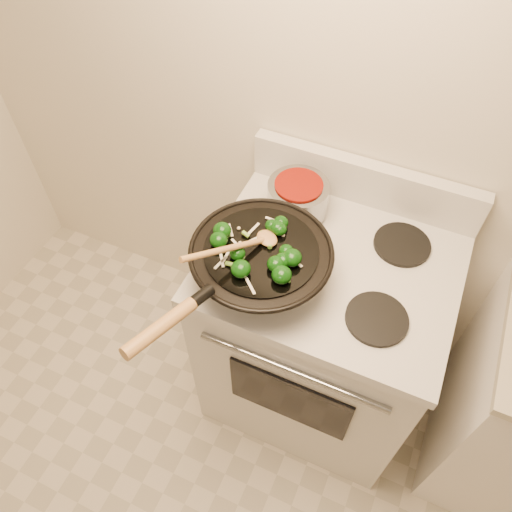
% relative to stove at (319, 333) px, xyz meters
% --- Properties ---
extents(stove, '(0.78, 0.67, 1.08)m').
position_rel_stove_xyz_m(stove, '(0.00, 0.00, 0.00)').
color(stove, silver).
rests_on(stove, ground).
extents(wok, '(0.42, 0.67, 0.21)m').
position_rel_stove_xyz_m(wok, '(-0.18, -0.16, 0.53)').
color(wok, black).
rests_on(wok, stove).
extents(stirfry, '(0.28, 0.27, 0.05)m').
position_rel_stove_xyz_m(stirfry, '(-0.17, -0.16, 0.61)').
color(stirfry, '#0A3408').
rests_on(stirfry, wok).
extents(wooden_spoon, '(0.19, 0.28, 0.13)m').
position_rel_stove_xyz_m(wooden_spoon, '(-0.22, -0.19, 0.63)').
color(wooden_spoon, '#AB7943').
rests_on(wooden_spoon, wok).
extents(saucepan, '(0.20, 0.32, 0.12)m').
position_rel_stove_xyz_m(saucepan, '(-0.18, 0.14, 0.52)').
color(saucepan, gray).
rests_on(saucepan, stove).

